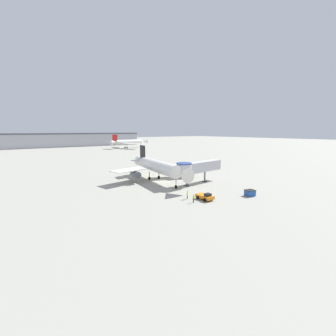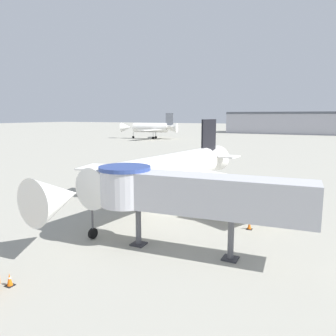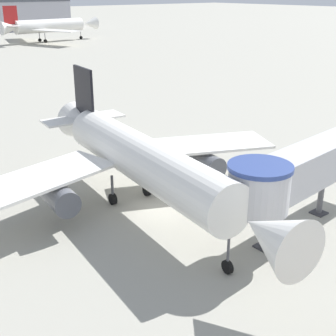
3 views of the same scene
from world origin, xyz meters
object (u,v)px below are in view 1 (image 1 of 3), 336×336
at_px(main_airplane, 157,167).
at_px(traffic_cone_starboard_wing, 188,177).
at_px(jet_bridge, 196,167).
at_px(ground_crew_marshaller, 187,194).
at_px(traffic_cone_near_nose, 201,194).
at_px(ground_crew_wing_walker, 194,198).
at_px(pushback_tug_orange, 205,196).
at_px(service_container_blue, 250,193).
at_px(background_jet_red_tail, 128,142).

xyz_separation_m(main_airplane, traffic_cone_starboard_wing, (9.98, -2.54, -3.74)).
distance_m(jet_bridge, ground_crew_marshaller, 15.04).
height_order(main_airplane, traffic_cone_starboard_wing, main_airplane).
relative_size(traffic_cone_near_nose, ground_crew_marshaller, 0.44).
bearing_deg(ground_crew_wing_walker, pushback_tug_orange, 4.03).
height_order(traffic_cone_near_nose, ground_crew_wing_walker, ground_crew_wing_walker).
bearing_deg(pushback_tug_orange, ground_crew_wing_walker, 179.99).
bearing_deg(traffic_cone_near_nose, ground_crew_wing_walker, -151.28).
height_order(service_container_blue, traffic_cone_starboard_wing, service_container_blue).
relative_size(main_airplane, service_container_blue, 12.38).
bearing_deg(main_airplane, ground_crew_marshaller, -97.06).
bearing_deg(background_jet_red_tail, pushback_tug_orange, 157.00).
distance_m(pushback_tug_orange, background_jet_red_tail, 150.26).
bearing_deg(main_airplane, ground_crew_wing_walker, -96.81).
xyz_separation_m(ground_crew_wing_walker, background_jet_red_tail, (54.88, 141.02, 4.04)).
bearing_deg(traffic_cone_near_nose, traffic_cone_starboard_wing, 57.17).
relative_size(main_airplane, jet_bridge, 1.85).
distance_m(traffic_cone_starboard_wing, ground_crew_wing_walker, 24.47).
bearing_deg(background_jet_red_tail, traffic_cone_starboard_wing, 159.08).
bearing_deg(traffic_cone_starboard_wing, traffic_cone_near_nose, -122.83).
bearing_deg(traffic_cone_starboard_wing, ground_crew_marshaller, -131.65).
bearing_deg(main_airplane, background_jet_red_tail, 74.33).
relative_size(pushback_tug_orange, ground_crew_marshaller, 2.13).
bearing_deg(pushback_tug_orange, traffic_cone_starboard_wing, 58.82).
relative_size(traffic_cone_near_nose, ground_crew_wing_walker, 0.48).
bearing_deg(ground_crew_wing_walker, ground_crew_marshaller, 83.05).
bearing_deg(pushback_tug_orange, ground_crew_marshaller, 137.35).
xyz_separation_m(jet_bridge, pushback_tug_orange, (-8.54, -11.86, -3.92)).
distance_m(service_container_blue, ground_crew_wing_walker, 14.15).
height_order(main_airplane, jet_bridge, main_airplane).
height_order(jet_bridge, ground_crew_marshaller, jet_bridge).
relative_size(ground_crew_marshaller, ground_crew_wing_walker, 1.10).
distance_m(traffic_cone_near_nose, ground_crew_marshaller, 4.04).
bearing_deg(traffic_cone_starboard_wing, ground_crew_wing_walker, -128.59).
bearing_deg(traffic_cone_starboard_wing, service_container_blue, -94.17).
bearing_deg(main_airplane, service_container_blue, -65.19).
bearing_deg(ground_crew_marshaller, service_container_blue, 117.51).
bearing_deg(traffic_cone_starboard_wing, jet_bridge, -115.11).
height_order(ground_crew_wing_walker, background_jet_red_tail, background_jet_red_tail).
bearing_deg(ground_crew_marshaller, background_jet_red_tail, -147.22).
height_order(pushback_tug_orange, traffic_cone_starboard_wing, pushback_tug_orange).
bearing_deg(main_airplane, traffic_cone_starboard_wing, -7.37).
xyz_separation_m(pushback_tug_orange, traffic_cone_near_nose, (1.22, 2.52, -0.32)).
bearing_deg(service_container_blue, traffic_cone_starboard_wing, 85.83).
relative_size(main_airplane, ground_crew_marshaller, 16.35).
bearing_deg(jet_bridge, pushback_tug_orange, -130.73).
bearing_deg(pushback_tug_orange, background_jet_red_tail, 70.70).
distance_m(main_airplane, ground_crew_wing_walker, 22.51).
bearing_deg(jet_bridge, traffic_cone_near_nose, -133.05).
relative_size(service_container_blue, traffic_cone_starboard_wing, 2.90).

